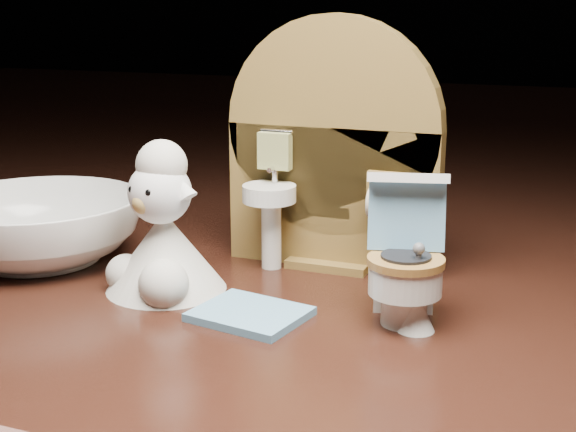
# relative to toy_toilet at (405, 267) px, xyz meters

# --- Properties ---
(backdrop_panel) EXTENTS (0.13, 0.05, 0.15)m
(backdrop_panel) POSITION_rel_toy_toilet_xyz_m (-0.06, 0.07, 0.04)
(backdrop_panel) COLOR brown
(backdrop_panel) RESTS_ON ground
(toy_toilet) EXTENTS (0.04, 0.05, 0.08)m
(toy_toilet) POSITION_rel_toy_toilet_xyz_m (0.00, 0.00, 0.00)
(toy_toilet) COLOR white
(toy_toilet) RESTS_ON ground
(bath_mat) EXTENTS (0.06, 0.05, 0.00)m
(bath_mat) POSITION_rel_toy_toilet_xyz_m (-0.07, -0.03, -0.03)
(bath_mat) COLOR #67A0C5
(bath_mat) RESTS_ON ground
(toilet_brush) EXTENTS (0.02, 0.02, 0.05)m
(toilet_brush) POSITION_rel_toy_toilet_xyz_m (0.01, -0.01, -0.02)
(toilet_brush) COLOR white
(toilet_brush) RESTS_ON ground
(plush_lamb) EXTENTS (0.07, 0.07, 0.09)m
(plush_lamb) POSITION_rel_toy_toilet_xyz_m (-0.14, -0.01, 0.00)
(plush_lamb) COLOR silver
(plush_lamb) RESTS_ON ground
(ceramic_bowl) EXTENTS (0.13, 0.13, 0.04)m
(ceramic_bowl) POSITION_rel_toy_toilet_xyz_m (-0.24, 0.01, -0.01)
(ceramic_bowl) COLOR white
(ceramic_bowl) RESTS_ON ground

